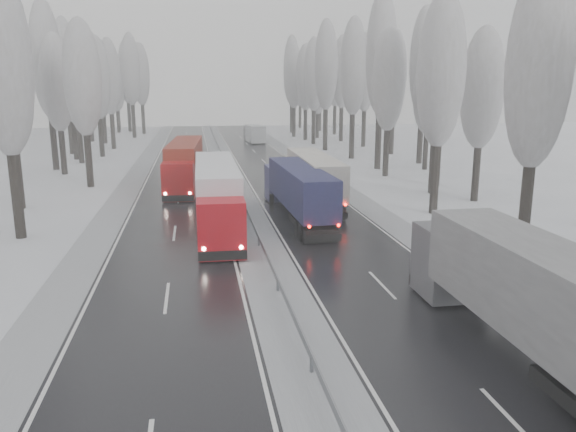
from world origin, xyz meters
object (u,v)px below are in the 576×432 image
object	(u,v)px
box_truck_distant	(254,134)
truck_red_white	(217,192)
truck_cream_box	(312,174)
truck_grey_tarp	(537,297)
truck_red_red	(184,161)
truck_blue_box	(297,188)

from	to	relation	value
box_truck_distant	truck_red_white	xyz separation A→B (m)	(-9.06, -60.93, 1.04)
truck_cream_box	truck_red_white	size ratio (longest dim) A/B	0.92
truck_grey_tarp	truck_red_red	bearing A→B (deg)	107.95
truck_red_red	truck_cream_box	bearing A→B (deg)	-36.94
truck_cream_box	truck_red_red	xyz separation A→B (m)	(-10.72, 9.22, 0.16)
truck_grey_tarp	truck_red_red	world-z (taller)	truck_grey_tarp
truck_grey_tarp	truck_red_red	size ratio (longest dim) A/B	1.00
truck_red_white	box_truck_distant	bearing A→B (deg)	82.09
truck_red_white	truck_cream_box	bearing A→B (deg)	43.89
truck_grey_tarp	truck_red_white	bearing A→B (deg)	115.01
box_truck_distant	truck_red_red	world-z (taller)	truck_red_red
truck_blue_box	truck_cream_box	world-z (taller)	truck_cream_box
box_truck_distant	truck_cream_box	bearing A→B (deg)	-95.74
box_truck_distant	truck_red_red	bearing A→B (deg)	-109.58
truck_blue_box	truck_red_white	bearing A→B (deg)	-162.73
truck_blue_box	truck_red_red	size ratio (longest dim) A/B	0.91
box_truck_distant	truck_blue_box	bearing A→B (deg)	-97.90
truck_cream_box	truck_red_red	bearing A→B (deg)	140.03
truck_red_red	truck_red_white	bearing A→B (deg)	-78.18
truck_cream_box	truck_red_white	xyz separation A→B (m)	(-8.30, -7.84, 0.20)
truck_cream_box	truck_red_red	world-z (taller)	truck_red_red
truck_cream_box	box_truck_distant	xyz separation A→B (m)	(0.75, 53.10, -0.84)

